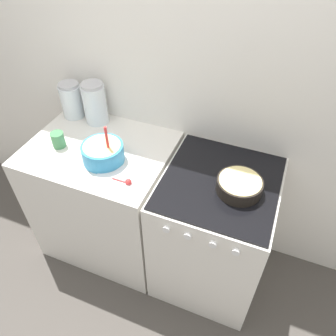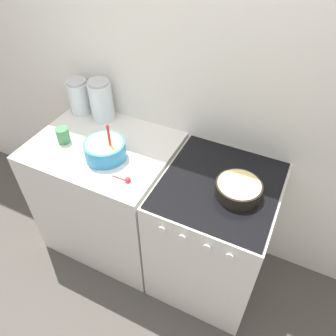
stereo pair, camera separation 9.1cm
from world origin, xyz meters
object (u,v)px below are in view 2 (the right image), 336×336
at_px(tin_can, 63,135).
at_px(storage_jar_middle, 102,103).
at_px(baking_pan, 238,189).
at_px(stove, 213,234).
at_px(storage_jar_left, 80,99).
at_px(mixing_bowl, 105,149).

bearing_deg(tin_can, storage_jar_middle, 76.24).
xyz_separation_m(baking_pan, storage_jar_middle, (-1.04, 0.28, 0.08)).
bearing_deg(tin_can, stove, 4.10).
height_order(baking_pan, storage_jar_left, storage_jar_left).
height_order(storage_jar_left, tin_can, storage_jar_left).
relative_size(baking_pan, tin_can, 2.51).
distance_m(storage_jar_middle, tin_can, 0.34).
height_order(stove, storage_jar_left, storage_jar_left).
distance_m(mixing_bowl, tin_can, 0.32).
xyz_separation_m(stove, storage_jar_middle, (-0.93, 0.25, 0.58)).
bearing_deg(mixing_bowl, storage_jar_left, 141.69).
bearing_deg(stove, storage_jar_left, 167.26).
height_order(stove, tin_can, tin_can).
bearing_deg(tin_can, baking_pan, 2.06).
bearing_deg(storage_jar_middle, storage_jar_left, -180.00).
xyz_separation_m(baking_pan, tin_can, (-1.12, -0.04, 0.01)).
height_order(mixing_bowl, storage_jar_middle, storage_jar_middle).
height_order(stove, mixing_bowl, mixing_bowl).
bearing_deg(tin_can, mixing_bowl, -2.41).
height_order(baking_pan, storage_jar_middle, storage_jar_middle).
xyz_separation_m(stove, baking_pan, (0.11, -0.03, 0.51)).
xyz_separation_m(stove, tin_can, (-1.01, -0.07, 0.51)).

